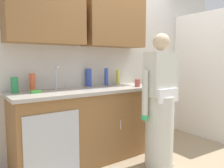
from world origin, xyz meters
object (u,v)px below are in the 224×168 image
at_px(bottle_dish_liquid, 15,85).
at_px(bottle_water_short, 32,82).
at_px(bottle_soap, 89,78).
at_px(sponge, 36,92).
at_px(person_at_sink, 160,111).
at_px(cup_by_sink, 138,83).
at_px(bottle_water_tall, 118,77).
at_px(bottle_cleaner_spray, 106,77).
at_px(knife_on_counter, 118,86).
at_px(sink, 64,92).

bearing_deg(bottle_dish_liquid, bottle_water_short, 9.45).
relative_size(bottle_water_short, bottle_soap, 0.85).
xyz_separation_m(bottle_water_short, sponge, (-0.01, -0.17, -0.09)).
bearing_deg(person_at_sink, sponge, 151.16).
height_order(cup_by_sink, sponge, cup_by_sink).
height_order(bottle_water_tall, bottle_cleaner_spray, bottle_cleaner_spray).
relative_size(bottle_water_short, knife_on_counter, 0.88).
bearing_deg(bottle_soap, cup_by_sink, -36.10).
height_order(person_at_sink, sponge, person_at_sink).
bearing_deg(bottle_dish_liquid, bottle_water_tall, 1.60).
distance_m(sink, bottle_cleaner_spray, 0.77).
height_order(bottle_cleaner_spray, bottle_soap, bottle_cleaner_spray).
bearing_deg(sponge, bottle_cleaner_spray, 8.49).
relative_size(bottle_soap, cup_by_sink, 2.38).
xyz_separation_m(person_at_sink, knife_on_counter, (-0.11, 0.69, 0.25)).
bearing_deg(bottle_water_short, bottle_dish_liquid, -170.55).
height_order(person_at_sink, cup_by_sink, person_at_sink).
distance_m(person_at_sink, bottle_cleaner_spray, 0.96).
height_order(knife_on_counter, sponge, sponge).
bearing_deg(sponge, bottle_water_short, 86.22).
relative_size(bottle_water_short, cup_by_sink, 2.01).
relative_size(person_at_sink, sponge, 14.73).
xyz_separation_m(sink, cup_by_sink, (1.03, -0.17, 0.07)).
height_order(bottle_water_tall, sponge, bottle_water_tall).
xyz_separation_m(bottle_water_tall, bottle_cleaner_spray, (-0.23, -0.02, 0.02)).
bearing_deg(knife_on_counter, bottle_cleaner_spray, 32.00).
xyz_separation_m(bottle_water_tall, bottle_dish_liquid, (-1.48, -0.04, -0.02)).
bearing_deg(person_at_sink, bottle_cleaner_spray, 103.79).
bearing_deg(cup_by_sink, bottle_water_tall, 99.60).
bearing_deg(knife_on_counter, bottle_soap, 59.90).
bearing_deg(person_at_sink, sink, 144.28).
bearing_deg(sink, sponge, 176.50).
height_order(sink, knife_on_counter, sink).
relative_size(sink, cup_by_sink, 4.75).
bearing_deg(knife_on_counter, person_at_sink, -169.58).
bearing_deg(bottle_dish_liquid, bottle_soap, 4.12).
bearing_deg(bottle_soap, sink, -153.87).
height_order(bottle_cleaner_spray, bottle_water_short, bottle_cleaner_spray).
height_order(bottle_soap, sponge, bottle_soap).
bearing_deg(knife_on_counter, bottle_water_tall, -33.51).
relative_size(sink, knife_on_counter, 2.08).
bearing_deg(sponge, knife_on_counter, -0.39).
xyz_separation_m(bottle_water_tall, cup_by_sink, (0.06, -0.37, -0.06)).
bearing_deg(sponge, bottle_soap, 14.88).
bearing_deg(cup_by_sink, bottle_cleaner_spray, 129.89).
distance_m(sink, cup_by_sink, 1.04).
height_order(bottle_cleaner_spray, sponge, bottle_cleaner_spray).
xyz_separation_m(person_at_sink, bottle_soap, (-0.47, 0.91, 0.37)).
relative_size(sink, bottle_soap, 2.00).
bearing_deg(bottle_dish_liquid, knife_on_counter, -6.27).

